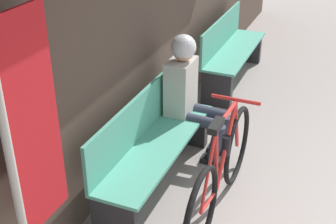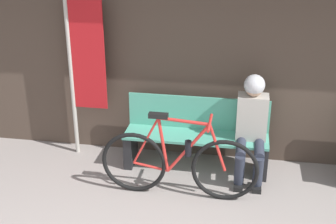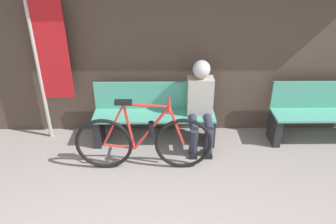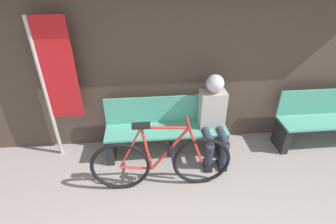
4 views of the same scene
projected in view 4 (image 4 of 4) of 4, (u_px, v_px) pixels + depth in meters
storefront_wall at (148, 31)px, 3.28m from camera, size 12.00×0.56×3.20m
park_bench_near at (166, 129)px, 3.66m from camera, size 1.67×0.42×0.84m
bicycle at (162, 162)px, 3.11m from camera, size 1.68×0.40×0.95m
person_seated at (214, 113)px, 3.46m from camera, size 0.34×0.59×1.21m
park_bench_far at (331, 121)px, 3.86m from camera, size 1.59×0.42×0.84m
banner_pole at (55, 78)px, 3.23m from camera, size 0.45×0.05×1.94m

